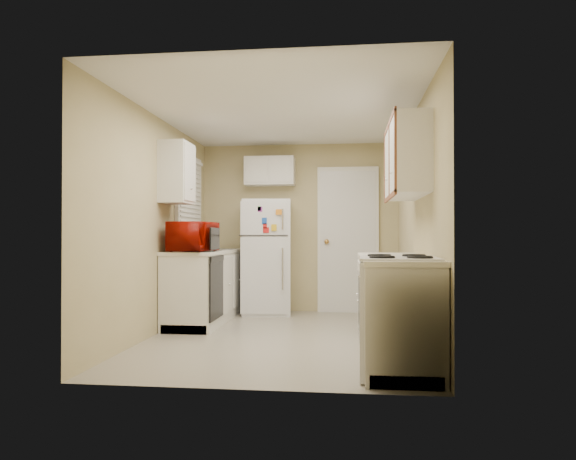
# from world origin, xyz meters

# --- Properties ---
(floor) EXTENTS (3.80, 3.80, 0.00)m
(floor) POSITION_xyz_m (0.00, 0.00, 0.00)
(floor) COLOR #B1A997
(floor) RESTS_ON ground
(ceiling) EXTENTS (3.80, 3.80, 0.00)m
(ceiling) POSITION_xyz_m (0.00, 0.00, 2.40)
(ceiling) COLOR white
(ceiling) RESTS_ON floor
(wall_left) EXTENTS (3.80, 3.80, 0.00)m
(wall_left) POSITION_xyz_m (-1.40, 0.00, 1.20)
(wall_left) COLOR tan
(wall_left) RESTS_ON floor
(wall_right) EXTENTS (3.80, 3.80, 0.00)m
(wall_right) POSITION_xyz_m (1.40, 0.00, 1.20)
(wall_right) COLOR tan
(wall_right) RESTS_ON floor
(wall_back) EXTENTS (2.80, 2.80, 0.00)m
(wall_back) POSITION_xyz_m (0.00, 1.90, 1.20)
(wall_back) COLOR tan
(wall_back) RESTS_ON floor
(wall_front) EXTENTS (2.80, 2.80, 0.00)m
(wall_front) POSITION_xyz_m (0.00, -1.90, 1.20)
(wall_front) COLOR tan
(wall_front) RESTS_ON floor
(left_counter) EXTENTS (0.60, 1.80, 0.90)m
(left_counter) POSITION_xyz_m (-1.10, 0.90, 0.45)
(left_counter) COLOR silver
(left_counter) RESTS_ON floor
(dishwasher) EXTENTS (0.03, 0.58, 0.72)m
(dishwasher) POSITION_xyz_m (-0.81, 0.30, 0.49)
(dishwasher) COLOR black
(dishwasher) RESTS_ON floor
(sink) EXTENTS (0.54, 0.74, 0.16)m
(sink) POSITION_xyz_m (-1.10, 1.05, 0.86)
(sink) COLOR gray
(sink) RESTS_ON left_counter
(microwave) EXTENTS (0.64, 0.39, 0.41)m
(microwave) POSITION_xyz_m (-1.07, 0.27, 1.05)
(microwave) COLOR #930C03
(microwave) RESTS_ON left_counter
(soap_bottle) EXTENTS (0.10, 0.10, 0.21)m
(soap_bottle) POSITION_xyz_m (-1.13, 1.32, 1.00)
(soap_bottle) COLOR silver
(soap_bottle) RESTS_ON left_counter
(window_blinds) EXTENTS (0.10, 0.98, 1.08)m
(window_blinds) POSITION_xyz_m (-1.36, 1.05, 1.60)
(window_blinds) COLOR silver
(window_blinds) RESTS_ON wall_left
(upper_cabinet_left) EXTENTS (0.30, 0.45, 0.70)m
(upper_cabinet_left) POSITION_xyz_m (-1.25, 0.22, 1.80)
(upper_cabinet_left) COLOR silver
(upper_cabinet_left) RESTS_ON wall_left
(refrigerator) EXTENTS (0.71, 0.70, 1.58)m
(refrigerator) POSITION_xyz_m (-0.42, 1.60, 0.79)
(refrigerator) COLOR silver
(refrigerator) RESTS_ON floor
(cabinet_over_fridge) EXTENTS (0.70, 0.30, 0.40)m
(cabinet_over_fridge) POSITION_xyz_m (-0.40, 1.75, 2.00)
(cabinet_over_fridge) COLOR silver
(cabinet_over_fridge) RESTS_ON wall_back
(interior_door) EXTENTS (0.86, 0.06, 2.08)m
(interior_door) POSITION_xyz_m (0.70, 1.86, 1.02)
(interior_door) COLOR silver
(interior_door) RESTS_ON floor
(right_counter) EXTENTS (0.60, 2.00, 0.90)m
(right_counter) POSITION_xyz_m (1.10, -0.80, 0.45)
(right_counter) COLOR silver
(right_counter) RESTS_ON floor
(stove) EXTENTS (0.63, 0.76, 0.90)m
(stove) POSITION_xyz_m (1.09, -1.35, 0.45)
(stove) COLOR silver
(stove) RESTS_ON floor
(upper_cabinet_right) EXTENTS (0.30, 1.20, 0.70)m
(upper_cabinet_right) POSITION_xyz_m (1.25, -0.50, 1.80)
(upper_cabinet_right) COLOR silver
(upper_cabinet_right) RESTS_ON wall_right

